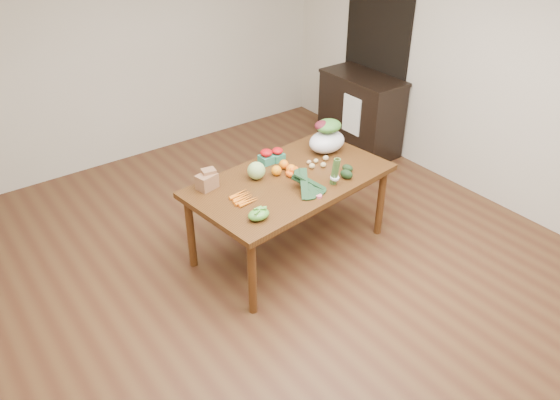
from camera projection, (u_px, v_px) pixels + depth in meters
floor at (291, 279)px, 4.72m from camera, size 6.00×6.00×0.00m
room_walls at (293, 138)px, 4.01m from camera, size 5.02×6.02×2.70m
dining_table at (290, 214)px, 4.91m from camera, size 1.86×1.17×0.75m
doorway_dark at (375, 60)px, 6.51m from camera, size 0.02×1.00×2.10m
cabinet at (361, 113)px, 6.62m from camera, size 0.52×1.02×0.94m
dish_towel at (352, 115)px, 6.37m from camera, size 0.02×0.28×0.45m
paper_bag at (207, 180)px, 4.52m from camera, size 0.24×0.21×0.16m
cabbage at (256, 171)px, 4.66m from camera, size 0.15×0.15×0.15m
strawberry_basket_a at (266, 158)px, 4.91m from camera, size 0.13×0.13×0.11m
strawberry_basket_b at (277, 156)px, 4.96m from camera, size 0.12×0.12×0.10m
orange_a at (276, 171)px, 4.73m from camera, size 0.09×0.09×0.09m
orange_b at (284, 164)px, 4.83m from camera, size 0.08×0.08×0.08m
orange_c at (291, 169)px, 4.75m from camera, size 0.09×0.09×0.09m
mandarin_cluster at (292, 172)px, 4.72m from camera, size 0.20×0.20×0.08m
carrots at (243, 198)px, 4.40m from camera, size 0.24×0.24×0.03m
snap_pea_bag at (259, 214)px, 4.15m from camera, size 0.18×0.13×0.08m
kale_bunch at (311, 184)px, 4.46m from camera, size 0.36×0.43×0.16m
asparagus_bundle at (335, 171)px, 4.55m from camera, size 0.09×0.12×0.26m
potato_a at (312, 166)px, 4.84m from camera, size 0.06×0.05×0.05m
potato_b at (323, 165)px, 4.86m from camera, size 0.05×0.05×0.05m
potato_c at (316, 161)px, 4.94m from camera, size 0.05×0.04×0.04m
potato_d at (309, 162)px, 4.92m from camera, size 0.04×0.04×0.04m
potato_e at (326, 158)px, 4.97m from camera, size 0.06×0.05×0.05m
avocado_a at (346, 174)px, 4.68m from camera, size 0.11×0.14×0.08m
avocado_b at (347, 168)px, 4.79m from camera, size 0.10×0.12×0.07m
salad_bag at (327, 138)px, 5.07m from camera, size 0.39×0.31×0.28m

